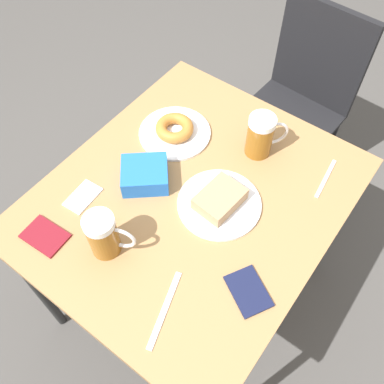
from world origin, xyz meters
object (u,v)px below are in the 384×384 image
Objects in this scene: passport_near_edge at (248,291)px; knife at (165,309)px; plate_with_cake at (219,201)px; beer_mug_left at (104,235)px; fork at (326,178)px; blue_pouch at (145,175)px; passport_far_edge at (45,236)px; napkin_folded at (83,197)px; plate_with_donut at (175,130)px; chair at (303,92)px; beer_mug_center at (261,135)px.

knife is at bearing -130.80° from passport_near_edge.
passport_near_edge is at bearing -39.51° from plate_with_cake.
beer_mug_left is 0.71× the size of knife.
blue_pouch is at bearing -142.48° from fork.
passport_far_edge is at bearing -129.53° from fork.
passport_far_edge is (-0.34, -0.39, -0.02)m from plate_with_cake.
napkin_folded is (-0.18, 0.08, -0.07)m from beer_mug_left.
fork is 0.79× the size of knife.
fork is (0.38, 0.59, -0.07)m from beer_mug_left.
blue_pouch is (0.11, 0.16, 0.03)m from napkin_folded.
plate_with_donut is at bearing 147.00° from passport_near_edge.
chair is 4.94× the size of blue_pouch.
chair reaches higher than knife.
plate_with_cake is 0.36m from beer_mug_left.
beer_mug_left reaches higher than blue_pouch.
plate_with_donut is 1.85× the size of passport_far_edge.
plate_with_donut is 1.59× the size of passport_near_edge.
beer_mug_left reaches higher than plate_with_cake.
chair is at bearing 108.02° from passport_near_edge.
blue_pouch is at bearing 136.91° from knife.
blue_pouch is at bearing -124.69° from beer_mug_center.
plate_with_donut reaches higher than passport_near_edge.
beer_mug_left is at bearing 25.66° from passport_far_edge.
beer_mug_center reaches higher than blue_pouch.
beer_mug_left is at bearing -75.74° from plate_with_donut.
chair is at bearing 79.49° from passport_far_edge.
beer_mug_left is 1.28× the size of napkin_folded.
knife is at bearing -10.41° from beer_mug_left.
beer_mug_left is 0.21m from napkin_folded.
beer_mug_center is (0.15, 0.56, 0.00)m from beer_mug_left.
passport_near_edge is at bearing 18.10° from beer_mug_left.
fork is (0.50, 0.13, -0.02)m from plate_with_donut.
fork is 0.57m from blue_pouch.
plate_with_cake is 1.93× the size of passport_far_edge.
passport_far_edge reaches higher than knife.
chair is at bearing 87.14° from beer_mug_left.
beer_mug_left is (0.12, -0.45, 0.06)m from plate_with_donut.
passport_near_edge is at bearing -68.78° from chair.
beer_mug_center reaches higher than plate_with_cake.
blue_pouch reaches higher than napkin_folded.
chair is 0.66m from beer_mug_center.
beer_mug_center is (0.27, 0.11, 0.06)m from plate_with_donut.
beer_mug_center is 0.50m from passport_near_edge.
plate_with_donut is at bearing 125.54° from knife.
passport_far_edge is (0.01, -0.16, 0.00)m from napkin_folded.
napkin_folded is at bearing -99.93° from plate_with_donut.
napkin_folded is at bearing -99.41° from chair.
chair is 1.18m from beer_mug_left.
chair reaches higher than beer_mug_center.
passport_near_edge is at bearing 4.66° from napkin_folded.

